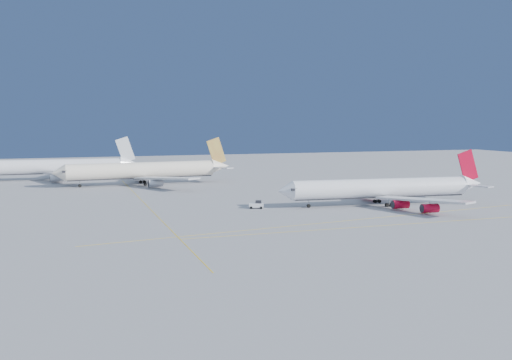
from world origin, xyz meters
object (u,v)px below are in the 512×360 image
at_px(pushback_tug, 257,205).
at_px(airliner_etihad, 146,170).
at_px(airliner_third, 58,167).
at_px(airliner_virgin, 385,188).

bearing_deg(pushback_tug, airliner_etihad, 128.23).
relative_size(airliner_third, pushback_tug, 14.87).
relative_size(airliner_virgin, airliner_third, 0.97).
xyz_separation_m(airliner_etihad, airliner_third, (-30.12, 27.89, -0.06)).
distance_m(airliner_third, pushback_tug, 106.37).
height_order(airliner_virgin, pushback_tug, airliner_virgin).
height_order(airliner_etihad, pushback_tug, airliner_etihad).
xyz_separation_m(airliner_third, pushback_tug, (49.93, -93.84, -4.07)).
relative_size(airliner_etihad, airliner_third, 1.03).
relative_size(airliner_virgin, airliner_etihad, 0.94).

